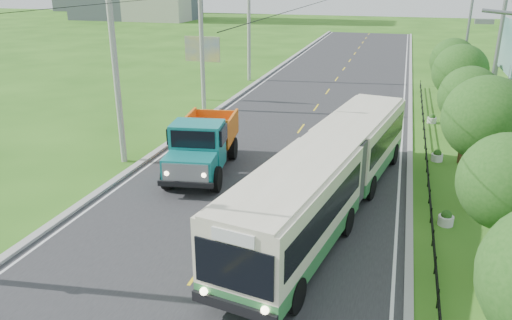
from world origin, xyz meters
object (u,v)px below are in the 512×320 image
at_px(tree_third, 486,122).
at_px(planter_near, 446,219).
at_px(planter_far, 432,119).
at_px(pole_mid, 202,43).
at_px(tree_second, 509,186).
at_px(streetlight_far, 464,43).
at_px(pole_far, 249,28).
at_px(tree_fourth, 470,100).
at_px(planter_mid, 437,156).
at_px(tree_fifth, 460,74).
at_px(dump_truck, 202,142).
at_px(streetlight_mid, 490,76).
at_px(pole_near, 116,71).
at_px(billboard_right, 506,53).
at_px(bus, 331,170).
at_px(tree_back, 453,63).
at_px(billboard_left, 202,53).

relative_size(tree_third, planter_near, 8.96).
bearing_deg(planter_far, pole_mid, -176.61).
distance_m(tree_second, streetlight_far, 25.91).
distance_m(pole_far, tree_fourth, 26.20).
distance_m(tree_second, planter_mid, 12.36).
height_order(tree_second, tree_fourth, tree_fourth).
distance_m(pole_far, tree_fifth, 22.25).
relative_size(streetlight_far, planter_mid, 13.54).
distance_m(planter_mid, dump_truck, 13.18).
height_order(tree_third, streetlight_mid, streetlight_mid).
bearing_deg(pole_far, planter_near, -58.01).
height_order(streetlight_mid, planter_far, streetlight_mid).
bearing_deg(pole_near, tree_second, -20.74).
height_order(tree_fifth, dump_truck, tree_fifth).
bearing_deg(streetlight_far, tree_fourth, -93.25).
height_order(pole_far, tree_second, pole_far).
height_order(pole_near, planter_near, pole_near).
bearing_deg(tree_third, pole_mid, 144.64).
bearing_deg(planter_mid, billboard_right, 58.34).
height_order(streetlight_mid, dump_truck, streetlight_mid).
height_order(tree_third, bus, tree_third).
bearing_deg(planter_mid, tree_back, 84.09).
height_order(tree_fourth, tree_back, tree_back).
bearing_deg(billboard_right, tree_fourth, -112.64).
xyz_separation_m(planter_mid, billboard_right, (3.70, 6.00, 5.06)).
distance_m(planter_far, dump_truck, 17.91).
distance_m(billboard_right, dump_truck, 19.65).
height_order(tree_fifth, tree_back, tree_fifth).
height_order(bus, dump_truck, bus).
height_order(tree_fourth, bus, tree_fourth).
bearing_deg(tree_fifth, tree_third, -90.00).
xyz_separation_m(planter_mid, bus, (-4.90, -8.19, 1.73)).
bearing_deg(billboard_left, streetlight_mid, -26.40).
xyz_separation_m(pole_mid, tree_third, (18.12, -12.86, -1.11)).
xyz_separation_m(pole_far, billboard_left, (-1.24, -9.00, -1.23)).
bearing_deg(billboard_left, tree_back, 6.31).
distance_m(tree_back, streetlight_mid, 12.23).
xyz_separation_m(pole_near, bus, (11.96, -3.19, -3.08)).
bearing_deg(dump_truck, planter_mid, 14.54).
height_order(tree_third, planter_near, tree_third).
distance_m(pole_near, tree_fourth, 18.89).
height_order(tree_second, streetlight_mid, streetlight_mid).
distance_m(tree_fifth, streetlight_mid, 6.28).
distance_m(tree_fourth, bus, 10.48).
xyz_separation_m(pole_near, planter_far, (16.86, 13.00, -4.81)).
height_order(tree_fourth, billboard_left, tree_fourth).
bearing_deg(bus, planter_near, 12.18).
bearing_deg(billboard_right, billboard_left, 169.60).
bearing_deg(dump_truck, planter_far, 38.82).
bearing_deg(bus, tree_fifth, 76.73).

